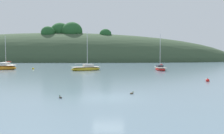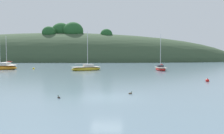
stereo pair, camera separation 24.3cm
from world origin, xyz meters
name	(u,v)px [view 2 (the right image)]	position (x,y,z in m)	size (l,w,h in m)	color
ground_plane	(107,97)	(0.00, 0.00, 0.00)	(400.00, 400.00, 0.00)	slate
far_shoreline_hill	(56,61)	(-24.95, 82.25, 0.11)	(150.00, 36.00, 27.67)	#384C33
sailboat_black_sloop	(86,69)	(-5.27, 28.67, 0.37)	(6.29, 4.59, 7.97)	gold
sailboat_yellow_far	(7,66)	(-25.26, 37.53, 0.38)	(6.24, 5.34, 7.74)	#232328
sailboat_teal_outer	(161,69)	(9.52, 29.26, 0.34)	(1.94, 5.06, 7.43)	red
mooring_buoy_outer	(34,69)	(-16.92, 31.74, 0.12)	(0.44, 0.44, 0.54)	yellow
mooring_buoy_inner	(207,81)	(11.84, 10.50, 0.12)	(0.44, 0.44, 0.54)	red
duck_straggler	(59,97)	(-3.69, -0.51, 0.05)	(0.35, 0.39, 0.24)	#2D2823
duck_lone_right	(130,93)	(1.97, 1.51, 0.05)	(0.39, 0.34, 0.24)	brown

